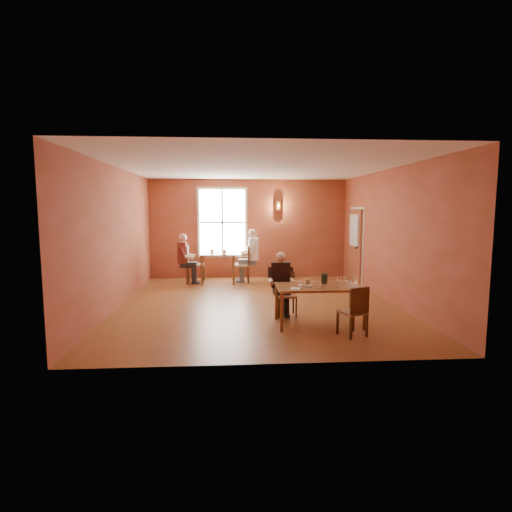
{
  "coord_description": "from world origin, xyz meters",
  "views": [
    {
      "loc": [
        -0.61,
        -8.71,
        2.1
      ],
      "look_at": [
        0.0,
        0.2,
        1.05
      ],
      "focal_mm": 28.0,
      "sensor_mm": 36.0,
      "label": 1
    }
  ],
  "objects": [
    {
      "name": "napkin",
      "position": [
        0.55,
        -1.9,
        0.72
      ],
      "size": [
        0.21,
        0.21,
        0.01
      ],
      "primitive_type": "cube",
      "rotation": [
        0.0,
        0.0,
        -0.35
      ],
      "color": "white",
      "rests_on": "main_table"
    },
    {
      "name": "door",
      "position": [
        2.94,
        2.3,
        1.05
      ],
      "size": [
        0.12,
        1.04,
        2.1
      ],
      "primitive_type": "cube",
      "color": "maroon",
      "rests_on": "ground"
    },
    {
      "name": "wall_left",
      "position": [
        -3.0,
        0.0,
        1.5
      ],
      "size": [
        0.04,
        7.0,
        3.0
      ],
      "primitive_type": "cube",
      "color": "brown",
      "rests_on": "ground"
    },
    {
      "name": "sandwich",
      "position": [
        0.82,
        -1.61,
        0.77
      ],
      "size": [
        0.09,
        0.09,
        0.1
      ],
      "primitive_type": "cube",
      "rotation": [
        0.0,
        0.0,
        0.21
      ],
      "color": "tan",
      "rests_on": "main_table"
    },
    {
      "name": "wall_back",
      "position": [
        0.0,
        3.5,
        1.5
      ],
      "size": [
        6.0,
        0.04,
        3.0
      ],
      "primitive_type": "cube",
      "color": "brown",
      "rests_on": "ground"
    },
    {
      "name": "sunglasses",
      "position": [
        1.56,
        -2.02,
        0.72
      ],
      "size": [
        0.13,
        0.06,
        0.01
      ],
      "primitive_type": "cube",
      "rotation": [
        0.0,
        0.0,
        0.23
      ],
      "color": "black",
      "rests_on": "main_table"
    },
    {
      "name": "diner_maroon",
      "position": [
        -1.6,
        2.67,
        0.69
      ],
      "size": [
        0.55,
        0.55,
        1.37
      ],
      "primitive_type": null,
      "rotation": [
        0.0,
        0.0,
        -1.57
      ],
      "color": "maroon",
      "rests_on": "ground"
    },
    {
      "name": "cup_a",
      "position": [
        -0.75,
        2.6,
        0.9
      ],
      "size": [
        0.16,
        0.16,
        0.1
      ],
      "primitive_type": "imported",
      "rotation": [
        0.0,
        0.0,
        0.2
      ],
      "color": "white",
      "rests_on": "second_table"
    },
    {
      "name": "chair_diner_main",
      "position": [
        0.51,
        -1.04,
        0.43
      ],
      "size": [
        0.38,
        0.38,
        0.86
      ],
      "primitive_type": null,
      "rotation": [
        0.0,
        0.0,
        3.14
      ],
      "color": "#3C2115",
      "rests_on": "ground"
    },
    {
      "name": "main_table",
      "position": [
        1.01,
        -1.69,
        0.36
      ],
      "size": [
        1.53,
        0.86,
        0.72
      ],
      "primitive_type": null,
      "color": "brown",
      "rests_on": "ground"
    },
    {
      "name": "cup_b",
      "position": [
        -1.1,
        2.78,
        0.9
      ],
      "size": [
        0.12,
        0.12,
        0.1
      ],
      "primitive_type": "imported",
      "rotation": [
        0.0,
        0.0,
        0.22
      ],
      "color": "silver",
      "rests_on": "second_table"
    },
    {
      "name": "goblet_c",
      "position": [
        1.31,
        -1.85,
        0.81
      ],
      "size": [
        0.09,
        0.09,
        0.19
      ],
      "primitive_type": null,
      "rotation": [
        0.0,
        0.0,
        0.16
      ],
      "color": "white",
      "rests_on": "main_table"
    },
    {
      "name": "chair_empty",
      "position": [
        1.43,
        -2.36,
        0.42
      ],
      "size": [
        0.49,
        0.49,
        0.85
      ],
      "primitive_type": null,
      "rotation": [
        0.0,
        0.0,
        0.39
      ],
      "color": "brown",
      "rests_on": "ground"
    },
    {
      "name": "knife",
      "position": [
        0.94,
        -1.94,
        0.72
      ],
      "size": [
        0.18,
        0.11,
        0.0
      ],
      "primitive_type": "cube",
      "rotation": [
        0.0,
        0.0,
        0.54
      ],
      "color": "silver",
      "rests_on": "main_table"
    },
    {
      "name": "diner_main",
      "position": [
        0.51,
        -1.07,
        0.6
      ],
      "size": [
        0.48,
        0.48,
        1.2
      ],
      "primitive_type": null,
      "rotation": [
        0.0,
        0.0,
        3.14
      ],
      "color": "#463123",
      "rests_on": "ground"
    },
    {
      "name": "goblet_b",
      "position": [
        1.63,
        -1.81,
        0.81
      ],
      "size": [
        0.08,
        0.08,
        0.18
      ],
      "primitive_type": null,
      "rotation": [
        0.0,
        0.0,
        0.12
      ],
      "color": "white",
      "rests_on": "main_table"
    },
    {
      "name": "wall_right",
      "position": [
        3.0,
        0.0,
        1.5
      ],
      "size": [
        0.04,
        7.0,
        3.0
      ],
      "primitive_type": "cube",
      "color": "brown",
      "rests_on": "ground"
    },
    {
      "name": "ceiling",
      "position": [
        0.0,
        0.0,
        3.0
      ],
      "size": [
        6.0,
        7.0,
        0.04
      ],
      "primitive_type": "cube",
      "color": "white",
      "rests_on": "wall_back"
    },
    {
      "name": "goblet_a",
      "position": [
        1.5,
        -1.62,
        0.81
      ],
      "size": [
        0.1,
        0.1,
        0.18
      ],
      "primitive_type": null,
      "rotation": [
        0.0,
        0.0,
        -0.41
      ],
      "color": "white",
      "rests_on": "main_table"
    },
    {
      "name": "wall_front",
      "position": [
        0.0,
        -3.5,
        1.5
      ],
      "size": [
        6.0,
        0.04,
        3.0
      ],
      "primitive_type": "cube",
      "color": "brown",
      "rests_on": "ground"
    },
    {
      "name": "chair_diner_maroon",
      "position": [
        -1.57,
        2.67,
        0.54
      ],
      "size": [
        0.48,
        0.48,
        1.08
      ],
      "primitive_type": null,
      "rotation": [
        0.0,
        0.0,
        -1.57
      ],
      "color": "#442113",
      "rests_on": "ground"
    },
    {
      "name": "second_table",
      "position": [
        -0.92,
        2.67,
        0.42
      ],
      "size": [
        0.96,
        0.96,
        0.85
      ],
      "primitive_type": null,
      "color": "brown",
      "rests_on": "ground"
    },
    {
      "name": "diner_white",
      "position": [
        -0.24,
        2.67,
        0.74
      ],
      "size": [
        0.59,
        0.59,
        1.48
      ],
      "primitive_type": null,
      "rotation": [
        0.0,
        0.0,
        1.57
      ],
      "color": "silver",
      "rests_on": "ground"
    },
    {
      "name": "plate_food",
      "position": [
        0.78,
        -1.67,
        0.73
      ],
      "size": [
        0.33,
        0.33,
        0.03
      ],
      "primitive_type": "cylinder",
      "rotation": [
        0.0,
        0.0,
        -0.26
      ],
      "color": "white",
      "rests_on": "main_table"
    },
    {
      "name": "ground",
      "position": [
        0.0,
        0.0,
        0.0
      ],
      "size": [
        6.0,
        7.0,
        0.01
      ],
      "primitive_type": "cube",
      "color": "brown",
      "rests_on": "ground"
    },
    {
      "name": "chair_diner_white",
      "position": [
        -0.27,
        2.67,
        0.53
      ],
      "size": [
        0.47,
        0.47,
        1.05
      ],
      "primitive_type": null,
      "rotation": [
        0.0,
        0.0,
        1.57
      ],
      "color": "brown",
      "rests_on": "ground"
    },
    {
      "name": "menu_stand",
      "position": [
        1.17,
        -1.44,
        0.81
      ],
      "size": [
        0.12,
        0.07,
        0.18
      ],
      "primitive_type": "cube",
      "rotation": [
        0.0,
        0.0,
        -0.13
      ],
      "color": "#223E2A",
      "rests_on": "main_table"
    },
    {
      "name": "wall_sconce",
      "position": [
        0.9,
        3.4,
        2.2
      ],
      "size": [
        0.16,
        0.16,
        0.28
      ],
      "primitive_type": "cylinder",
      "color": "brown",
      "rests_on": "wall_back"
    },
    {
      "name": "window",
      "position": [
        -0.8,
        3.45,
        1.7
      ],
      "size": [
        1.36,
        0.1,
        1.96
      ],
      "primitive_type": "cube",
      "color": "white",
      "rests_on": "wall_back"
    }
  ]
}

